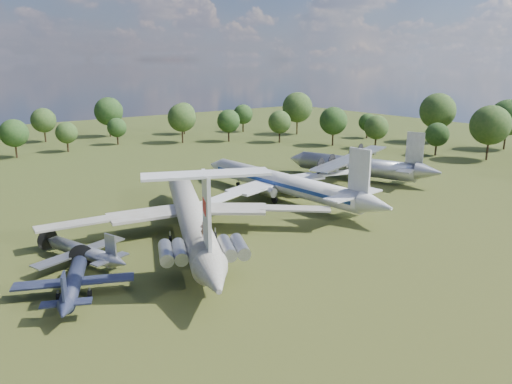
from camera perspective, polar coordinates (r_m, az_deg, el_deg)
ground at (r=76.75m, az=-4.94°, el=-3.89°), size 300.00×300.00×0.00m
il62_airliner at (r=71.47m, az=-7.45°, el=-3.15°), size 59.91×66.27×5.30m
tu104_jet at (r=90.32m, az=3.01°, el=0.65°), size 40.13×51.53×4.91m
an12_transport at (r=107.77m, az=11.36°, el=2.68°), size 42.93×45.20×4.77m
small_prop_west at (r=57.55m, az=-20.11°, el=-10.04°), size 18.46×20.73×2.50m
small_prop_northwest at (r=65.92m, az=-19.14°, el=-6.75°), size 17.11×20.02×2.49m
person_on_il62 at (r=56.33m, az=-6.03°, el=-4.25°), size 0.81×0.74×1.86m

